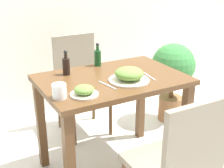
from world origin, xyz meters
TOP-DOWN VIEW (x-y plane):
  - ground_plane at (0.00, 0.00)m, footprint 16.00×16.00m
  - dining_table at (0.00, 0.00)m, footprint 1.00×0.68m
  - chair_near at (0.01, -0.73)m, footprint 0.42×0.42m
  - chair_far at (0.05, 0.70)m, footprint 0.42×0.42m
  - food_plate at (0.07, -0.12)m, footprint 0.28×0.28m
  - side_plate at (-0.30, -0.20)m, footprint 0.17×0.17m
  - drink_cup at (-0.44, -0.16)m, footprint 0.08×0.08m
  - sauce_bottle at (0.03, 0.29)m, footprint 0.05×0.05m
  - condiment_bottle at (-0.26, 0.21)m, footprint 0.05×0.05m
  - fork_utensil at (-0.10, -0.12)m, footprint 0.04×0.18m
  - spoon_utensil at (0.23, -0.12)m, footprint 0.03×0.17m
  - potted_plant_right at (0.91, 0.42)m, footprint 0.42×0.42m

SIDE VIEW (x-z plane):
  - ground_plane at x=0.00m, z-range 0.00..0.00m
  - chair_near at x=0.01m, z-range 0.06..0.95m
  - chair_far at x=0.05m, z-range 0.06..0.95m
  - potted_plant_right at x=0.91m, z-range 0.11..0.90m
  - dining_table at x=0.00m, z-range 0.25..1.00m
  - fork_utensil at x=-0.10m, z-range 0.75..0.75m
  - spoon_utensil at x=0.23m, z-range 0.75..0.75m
  - side_plate at x=-0.30m, z-range 0.74..0.81m
  - food_plate at x=0.07m, z-range 0.74..0.84m
  - drink_cup at x=-0.44m, z-range 0.75..0.84m
  - sauce_bottle at x=0.03m, z-range 0.73..0.91m
  - condiment_bottle at x=-0.26m, z-range 0.73..0.91m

